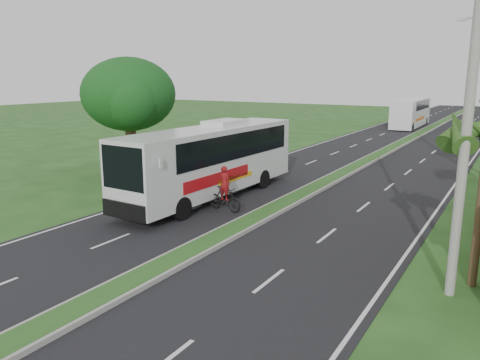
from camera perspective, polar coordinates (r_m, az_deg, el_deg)
The scene contains 10 objects.
ground at distance 16.90m, azimuth -7.14°, elevation -9.56°, with size 180.00×180.00×0.00m, color #21471A.
road_asphalt at distance 34.25m, azimuth 14.08°, elevation 1.54°, with size 14.00×160.00×0.02m, color black.
median_strip at distance 34.24m, azimuth 14.09°, elevation 1.69°, with size 1.20×160.00×0.18m.
lane_edge_left at distance 36.74m, azimuth 4.07°, elevation 2.60°, with size 0.12×160.00×0.01m, color silver.
lane_edge_right at distance 32.96m, azimuth 25.24°, elevation 0.27°, with size 0.12×160.00×0.01m, color silver.
shade_tree at distance 31.26m, azimuth -13.53°, elevation 9.82°, with size 6.30×6.00×7.54m.
utility_pole_a at distance 14.27m, azimuth 26.20°, elevation 8.62°, with size 1.60×0.28×11.00m.
coach_bus_main at distance 24.53m, azimuth -3.38°, elevation 2.87°, with size 2.91×12.54×4.03m.
coach_bus_far at distance 63.37m, azimuth 20.13°, elevation 7.87°, with size 2.77×12.02×3.49m.
motorcyclist at distance 22.29m, azimuth -1.89°, elevation -1.88°, with size 2.00×0.78×2.21m.
Camera 1 is at (9.85, -12.19, 6.34)m, focal length 35.00 mm.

